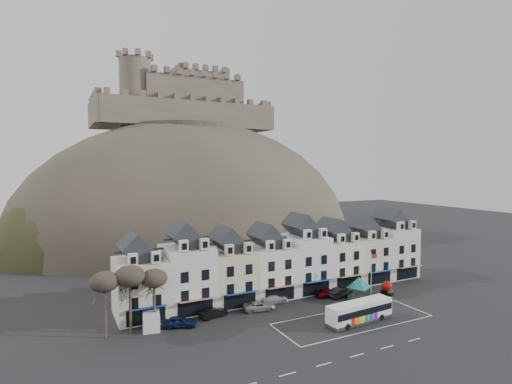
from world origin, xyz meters
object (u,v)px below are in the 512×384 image
at_px(flagpole, 372,272).
at_px(car_white, 274,299).
at_px(car_navy, 180,322).
at_px(car_silver, 259,306).
at_px(bus, 360,311).
at_px(white_van, 151,318).
at_px(car_black, 214,313).
at_px(red_buoy, 387,287).
at_px(car_charcoal, 341,292).
at_px(bus_shelter, 359,283).
at_px(car_maroon, 328,292).

height_order(flagpole, car_white, flagpole).
relative_size(car_navy, car_silver, 0.92).
xyz_separation_m(bus, car_white, (-6.59, 11.76, -0.92)).
height_order(flagpole, white_van, flagpole).
xyz_separation_m(bus, car_silver, (-10.07, 10.02, -0.91)).
height_order(bus, car_black, bus).
xyz_separation_m(flagpole, car_black, (-25.85, 3.17, -3.40)).
height_order(red_buoy, white_van, white_van).
relative_size(white_van, car_silver, 1.09).
distance_m(white_van, car_charcoal, 29.98).
bearing_deg(car_navy, red_buoy, -73.07).
height_order(bus_shelter, white_van, bus_shelter).
height_order(car_navy, car_silver, car_navy).
distance_m(car_navy, car_white, 15.80).
distance_m(car_silver, car_charcoal, 14.54).
relative_size(flagpole, car_silver, 1.51).
height_order(bus_shelter, flagpole, flagpole).
height_order(bus, white_van, bus).
xyz_separation_m(white_van, car_navy, (3.28, -1.89, -0.37)).
distance_m(car_black, car_white, 10.48).
height_order(bus, car_charcoal, bus).
bearing_deg(car_black, bus_shelter, -112.17).
distance_m(red_buoy, car_black, 29.26).
bearing_deg(white_van, car_silver, 6.39).
distance_m(bus_shelter, car_white, 13.50).
relative_size(bus, red_buoy, 4.66).
xyz_separation_m(car_white, car_maroon, (9.20, -1.29, 0.07)).
relative_size(bus_shelter, red_buoy, 2.47).
bearing_deg(car_maroon, car_navy, 98.55).
relative_size(red_buoy, flagpole, 0.31).
relative_size(car_silver, car_charcoal, 1.03).
bearing_deg(car_maroon, flagpole, -111.05).
bearing_deg(car_maroon, bus, 171.78).
relative_size(car_navy, car_charcoal, 0.94).
height_order(car_navy, car_charcoal, car_charcoal).
height_order(car_silver, car_charcoal, car_charcoal).
bearing_deg(bus_shelter, white_van, 147.49).
height_order(white_van, car_maroon, white_van).
xyz_separation_m(red_buoy, car_charcoal, (-7.61, 2.28, -0.37)).
bearing_deg(car_silver, flagpole, -86.86).
bearing_deg(car_black, flagpole, -109.58).
bearing_deg(car_charcoal, flagpole, -123.83).
xyz_separation_m(car_silver, car_white, (3.48, 1.74, -0.01)).
xyz_separation_m(car_black, car_silver, (6.92, -0.47, -0.01)).
distance_m(car_silver, car_white, 3.89).
height_order(car_navy, car_maroon, car_navy).
distance_m(flagpole, car_black, 26.26).
bearing_deg(car_navy, car_charcoal, -69.16).
bearing_deg(car_navy, bus_shelter, -74.96).
relative_size(red_buoy, car_white, 0.49).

